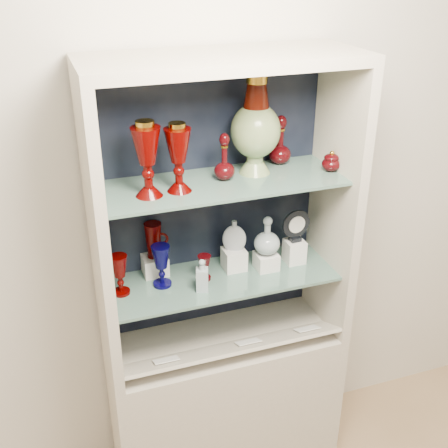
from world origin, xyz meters
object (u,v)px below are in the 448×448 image
object	(u,v)px
ruby_decanter_a	(224,154)
ruby_pitcher	(153,240)
lidded_bowl	(331,161)
flat_flask	(234,235)
ruby_goblet_tall	(120,275)
pedestal_lamp_left	(147,159)
ruby_goblet_small	(204,268)
cameo_medallion	(296,225)
clear_round_decanter	(267,236)
clear_square_bottle	(202,275)
pedestal_lamp_right	(178,158)
enamel_urn	(256,123)
cobalt_goblet	(161,266)
ruby_decanter_b	(281,138)

from	to	relation	value
ruby_decanter_a	ruby_pitcher	distance (m)	0.47
lidded_bowl	flat_flask	distance (m)	0.49
lidded_bowl	ruby_goblet_tall	xyz separation A→B (m)	(-0.85, 0.05, -0.38)
pedestal_lamp_left	ruby_goblet_small	world-z (taller)	pedestal_lamp_left
cameo_medallion	lidded_bowl	bearing A→B (deg)	-27.82
flat_flask	ruby_goblet_small	bearing A→B (deg)	-142.26
clear_round_decanter	cameo_medallion	size ratio (longest dim) A/B	1.10
lidded_bowl	flat_flask	size ratio (longest dim) A/B	0.62
ruby_goblet_small	clear_square_bottle	size ratio (longest dim) A/B	0.79
pedestal_lamp_left	flat_flask	xyz separation A→B (m)	(0.36, 0.09, -0.40)
pedestal_lamp_left	clear_round_decanter	world-z (taller)	pedestal_lamp_left
pedestal_lamp_right	clear_round_decanter	bearing A→B (deg)	5.71
ruby_goblet_small	ruby_pitcher	distance (m)	0.23
flat_flask	pedestal_lamp_right	bearing A→B (deg)	-140.21
clear_square_bottle	clear_round_decanter	world-z (taller)	clear_round_decanter
pedestal_lamp_left	clear_round_decanter	size ratio (longest dim) A/B	1.69
enamel_urn	clear_round_decanter	bearing A→B (deg)	-45.07
pedestal_lamp_left	cameo_medallion	size ratio (longest dim) A/B	1.86
cobalt_goblet	flat_flask	bearing A→B (deg)	5.05
pedestal_lamp_right	ruby_decanter_b	world-z (taller)	pedestal_lamp_right
enamel_urn	ruby_decanter_a	world-z (taller)	enamel_urn
ruby_decanter_b	cameo_medallion	size ratio (longest dim) A/B	1.45
enamel_urn	ruby_goblet_tall	distance (m)	0.78
lidded_bowl	clear_round_decanter	world-z (taller)	lidded_bowl
cobalt_goblet	clear_round_decanter	bearing A→B (deg)	-1.90
pedestal_lamp_left	pedestal_lamp_right	world-z (taller)	pedestal_lamp_left
enamel_urn	clear_round_decanter	size ratio (longest dim) A/B	2.44
clear_square_bottle	flat_flask	world-z (taller)	flat_flask
ruby_decanter_b	clear_square_bottle	distance (m)	0.63
ruby_goblet_small	ruby_pitcher	xyz separation A→B (m)	(-0.18, 0.11, 0.10)
ruby_decanter_a	ruby_decanter_b	distance (m)	0.28
ruby_decanter_b	ruby_pitcher	size ratio (longest dim) A/B	1.42
enamel_urn	ruby_pitcher	bearing A→B (deg)	170.50
pedestal_lamp_right	ruby_decanter_a	xyz separation A→B (m)	(0.19, 0.05, -0.02)
ruby_decanter_a	flat_flask	bearing A→B (deg)	29.12
ruby_decanter_b	ruby_decanter_a	bearing A→B (deg)	-161.25
ruby_goblet_tall	enamel_urn	bearing A→B (deg)	3.66
pedestal_lamp_right	flat_flask	xyz separation A→B (m)	(0.24, 0.08, -0.39)
ruby_goblet_small	ruby_decanter_a	bearing A→B (deg)	7.31
cobalt_goblet	flat_flask	distance (m)	0.32
pedestal_lamp_left	ruby_goblet_tall	bearing A→B (deg)	156.61
ruby_goblet_tall	cameo_medallion	distance (m)	0.75
clear_square_bottle	clear_round_decanter	size ratio (longest dim) A/B	0.85
pedestal_lamp_right	ruby_goblet_small	world-z (taller)	pedestal_lamp_right
ruby_pitcher	clear_round_decanter	bearing A→B (deg)	4.64
cobalt_goblet	cameo_medallion	world-z (taller)	cameo_medallion
clear_round_decanter	cameo_medallion	world-z (taller)	cameo_medallion
lidded_bowl	clear_round_decanter	bearing A→B (deg)	171.29
ruby_pitcher	clear_round_decanter	distance (m)	0.46
pedestal_lamp_left	ruby_decanter_a	world-z (taller)	pedestal_lamp_left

